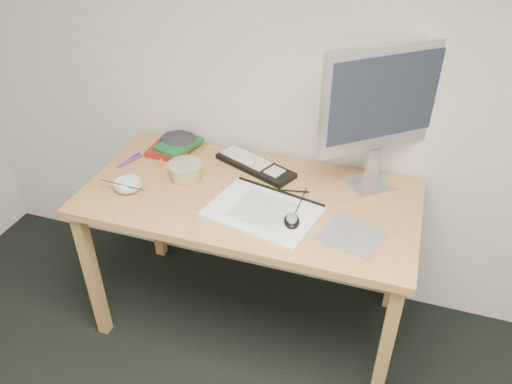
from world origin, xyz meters
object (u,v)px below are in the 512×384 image
sketchpad (263,211)px  rice_bowl (128,186)px  monitor (382,103)px  desk (250,210)px  keyboard (255,166)px

sketchpad → rice_bowl: bearing=-165.1°
monitor → rice_bowl: 1.10m
desk → rice_bowl: bearing=-166.1°
monitor → rice_bowl: (-0.97, -0.36, -0.37)m
keyboard → sketchpad: bearing=-42.8°
desk → sketchpad: 0.16m
keyboard → rice_bowl: bearing=-120.0°
monitor → rice_bowl: bearing=160.9°
rice_bowl → sketchpad: bearing=2.3°
sketchpad → rice_bowl: (-0.59, -0.02, 0.01)m
sketchpad → keyboard: size_ratio=1.09×
keyboard → desk: bearing=-54.7°
monitor → keyboard: bearing=143.2°
desk → monitor: size_ratio=2.28×
monitor → sketchpad: bearing=-177.7°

